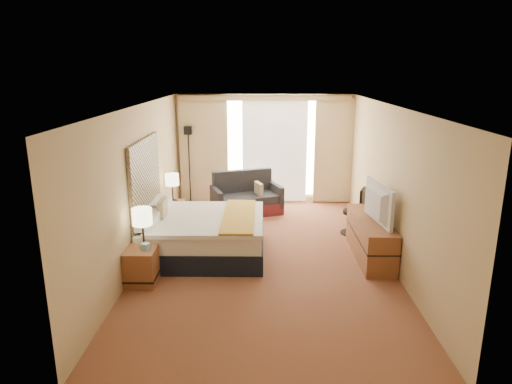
{
  "coord_description": "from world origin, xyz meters",
  "views": [
    {
      "loc": [
        -0.04,
        -7.41,
        3.18
      ],
      "look_at": [
        -0.15,
        0.4,
        1.06
      ],
      "focal_mm": 32.0,
      "sensor_mm": 36.0,
      "label": 1
    }
  ],
  "objects_px": {
    "lamp_right": "(172,180)",
    "nightstand_right": "(173,215)",
    "lamp_left": "(142,217)",
    "floor_lamp": "(189,149)",
    "television": "(372,203)",
    "media_dresser": "(370,238)",
    "desk_chair": "(356,214)",
    "bed": "(204,234)",
    "nightstand_left": "(142,266)",
    "loveseat": "(246,200)"
  },
  "relations": [
    {
      "from": "floor_lamp",
      "to": "television",
      "type": "xyz_separation_m",
      "value": [
        3.57,
        -3.41,
        -0.3
      ]
    },
    {
      "from": "loveseat",
      "to": "media_dresser",
      "type": "bearing_deg",
      "value": -68.29
    },
    {
      "from": "media_dresser",
      "to": "bed",
      "type": "distance_m",
      "value": 2.89
    },
    {
      "from": "lamp_right",
      "to": "media_dresser",
      "type": "bearing_deg",
      "value": -22.26
    },
    {
      "from": "nightstand_left",
      "to": "lamp_left",
      "type": "distance_m",
      "value": 0.76
    },
    {
      "from": "lamp_right",
      "to": "television",
      "type": "relative_size",
      "value": 0.51
    },
    {
      "from": "desk_chair",
      "to": "lamp_right",
      "type": "relative_size",
      "value": 1.63
    },
    {
      "from": "lamp_left",
      "to": "bed",
      "type": "bearing_deg",
      "value": 54.71
    },
    {
      "from": "media_dresser",
      "to": "floor_lamp",
      "type": "bearing_deg",
      "value": 138.09
    },
    {
      "from": "lamp_right",
      "to": "nightstand_right",
      "type": "bearing_deg",
      "value": -90.57
    },
    {
      "from": "floor_lamp",
      "to": "media_dresser",
      "type": "bearing_deg",
      "value": -41.91
    },
    {
      "from": "media_dresser",
      "to": "bed",
      "type": "height_order",
      "value": "bed"
    },
    {
      "from": "media_dresser",
      "to": "desk_chair",
      "type": "xyz_separation_m",
      "value": [
        -0.03,
        1.15,
        0.07
      ]
    },
    {
      "from": "bed",
      "to": "lamp_left",
      "type": "distance_m",
      "value": 1.49
    },
    {
      "from": "floor_lamp",
      "to": "nightstand_left",
      "type": "bearing_deg",
      "value": -91.03
    },
    {
      "from": "nightstand_right",
      "to": "desk_chair",
      "type": "height_order",
      "value": "desk_chair"
    },
    {
      "from": "media_dresser",
      "to": "television",
      "type": "distance_m",
      "value": 0.7
    },
    {
      "from": "desk_chair",
      "to": "lamp_right",
      "type": "distance_m",
      "value": 3.73
    },
    {
      "from": "media_dresser",
      "to": "lamp_right",
      "type": "bearing_deg",
      "value": 157.74
    },
    {
      "from": "nightstand_right",
      "to": "lamp_left",
      "type": "height_order",
      "value": "lamp_left"
    },
    {
      "from": "lamp_right",
      "to": "television",
      "type": "bearing_deg",
      "value": -24.65
    },
    {
      "from": "media_dresser",
      "to": "lamp_left",
      "type": "distance_m",
      "value": 3.85
    },
    {
      "from": "nightstand_left",
      "to": "loveseat",
      "type": "xyz_separation_m",
      "value": [
        1.46,
        3.54,
        0.04
      ]
    },
    {
      "from": "loveseat",
      "to": "bed",
      "type": "bearing_deg",
      "value": -125.44
    },
    {
      "from": "bed",
      "to": "television",
      "type": "bearing_deg",
      "value": -5.07
    },
    {
      "from": "nightstand_right",
      "to": "lamp_right",
      "type": "distance_m",
      "value": 0.72
    },
    {
      "from": "nightstand_right",
      "to": "media_dresser",
      "type": "relative_size",
      "value": 0.31
    },
    {
      "from": "nightstand_right",
      "to": "lamp_right",
      "type": "relative_size",
      "value": 0.96
    },
    {
      "from": "media_dresser",
      "to": "floor_lamp",
      "type": "relative_size",
      "value": 0.96
    },
    {
      "from": "loveseat",
      "to": "floor_lamp",
      "type": "height_order",
      "value": "floor_lamp"
    },
    {
      "from": "nightstand_left",
      "to": "media_dresser",
      "type": "relative_size",
      "value": 0.31
    },
    {
      "from": "nightstand_left",
      "to": "floor_lamp",
      "type": "xyz_separation_m",
      "value": [
        0.08,
        4.3,
        1.05
      ]
    },
    {
      "from": "nightstand_right",
      "to": "television",
      "type": "height_order",
      "value": "television"
    },
    {
      "from": "nightstand_right",
      "to": "lamp_right",
      "type": "bearing_deg",
      "value": 89.43
    },
    {
      "from": "lamp_right",
      "to": "desk_chair",
      "type": "bearing_deg",
      "value": -5.63
    },
    {
      "from": "nightstand_left",
      "to": "television",
      "type": "bearing_deg",
      "value": 13.7
    },
    {
      "from": "desk_chair",
      "to": "media_dresser",
      "type": "bearing_deg",
      "value": -66.01
    },
    {
      "from": "lamp_left",
      "to": "floor_lamp",
      "type": "bearing_deg",
      "value": 89.5
    },
    {
      "from": "bed",
      "to": "loveseat",
      "type": "xyz_separation_m",
      "value": [
        0.66,
        2.4,
        -0.06
      ]
    },
    {
      "from": "lamp_left",
      "to": "lamp_right",
      "type": "distance_m",
      "value": 2.51
    },
    {
      "from": "bed",
      "to": "nightstand_right",
      "type": "bearing_deg",
      "value": 120.78
    },
    {
      "from": "loveseat",
      "to": "lamp_right",
      "type": "distance_m",
      "value": 1.89
    },
    {
      "from": "desk_chair",
      "to": "lamp_left",
      "type": "height_order",
      "value": "lamp_left"
    },
    {
      "from": "nightstand_right",
      "to": "loveseat",
      "type": "relative_size",
      "value": 0.33
    },
    {
      "from": "television",
      "to": "desk_chair",
      "type": "bearing_deg",
      "value": -8.18
    },
    {
      "from": "media_dresser",
      "to": "nightstand_left",
      "type": "bearing_deg",
      "value": -164.16
    },
    {
      "from": "lamp_right",
      "to": "television",
      "type": "xyz_separation_m",
      "value": [
        3.65,
        -1.67,
        0.03
      ]
    },
    {
      "from": "lamp_right",
      "to": "television",
      "type": "distance_m",
      "value": 4.02
    },
    {
      "from": "lamp_left",
      "to": "television",
      "type": "relative_size",
      "value": 0.55
    },
    {
      "from": "bed",
      "to": "television",
      "type": "height_order",
      "value": "television"
    }
  ]
}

